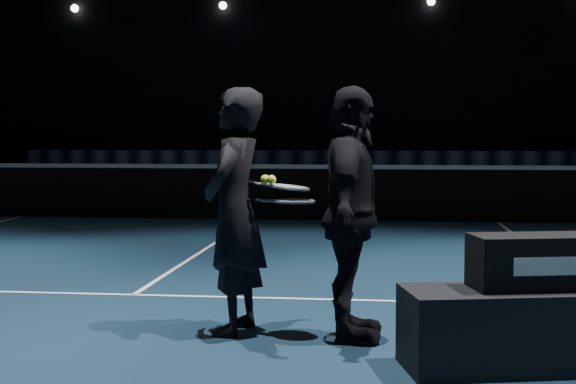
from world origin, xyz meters
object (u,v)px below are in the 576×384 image
object	(u,v)px
player_a	(234,211)
racket_upper	(290,187)
player_bench	(538,328)
tennis_balls	(269,177)
player_b	(351,214)
racket_lower	(295,201)
racket_bag	(539,262)

from	to	relation	value
player_a	racket_upper	bearing A→B (deg)	96.15
player_bench	player_a	size ratio (longest dim) A/B	0.93
tennis_balls	player_b	bearing A→B (deg)	-8.66
racket_upper	tennis_balls	world-z (taller)	tennis_balls
player_bench	racket_lower	bearing A→B (deg)	146.35
racket_bag	tennis_balls	size ratio (longest dim) A/B	6.86
player_a	tennis_balls	size ratio (longest dim) A/B	14.77
player_a	racket_upper	distance (m)	0.44
tennis_balls	racket_bag	bearing A→B (deg)	-19.66
player_a	tennis_balls	xyz separation A→B (m)	(0.25, -0.03, 0.25)
racket_bag	racket_lower	bearing A→B (deg)	146.35
player_bench	racket_lower	size ratio (longest dim) A/B	2.42
racket_bag	player_b	xyz separation A→B (m)	(-1.17, 0.54, 0.23)
player_b	racket_lower	xyz separation A→B (m)	(-0.40, 0.06, 0.08)
racket_lower	player_bench	bearing A→B (deg)	-12.64
racket_upper	racket_bag	bearing A→B (deg)	-17.57
player_bench	tennis_balls	xyz separation A→B (m)	(-1.76, 0.63, 0.89)
racket_lower	racket_upper	world-z (taller)	racket_upper
player_b	racket_upper	xyz separation A→B (m)	(-0.44, 0.10, 0.17)
racket_bag	racket_upper	bearing A→B (deg)	145.42
player_bench	player_b	size ratio (longest dim) A/B	0.93
player_a	player_bench	bearing A→B (deg)	80.46
player_b	racket_lower	distance (m)	0.41
racket_bag	tennis_balls	distance (m)	1.93
tennis_balls	racket_lower	bearing A→B (deg)	-9.64
player_bench	player_a	bearing A→B (deg)	149.02
racket_bag	racket_lower	distance (m)	1.70
racket_bag	racket_lower	size ratio (longest dim) A/B	1.21
player_b	tennis_balls	xyz separation A→B (m)	(-0.59, 0.09, 0.25)
racket_lower	tennis_balls	world-z (taller)	tennis_balls
player_a	player_b	distance (m)	0.85
player_b	racket_upper	world-z (taller)	player_b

